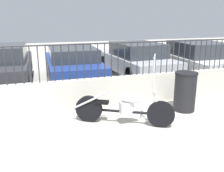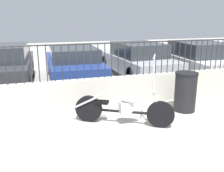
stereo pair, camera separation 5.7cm
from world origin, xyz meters
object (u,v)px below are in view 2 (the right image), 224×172
at_px(trash_bin, 185,92).
at_px(car_dark_grey, 1,66).
at_px(motorcycle_black, 119,107).
at_px(car_blue, 74,64).
at_px(car_silver, 137,59).
at_px(car_white, 196,59).

relative_size(trash_bin, car_dark_grey, 0.24).
xyz_separation_m(motorcycle_black, car_dark_grey, (-2.66, 3.89, 0.32)).
distance_m(car_dark_grey, car_blue, 2.35).
relative_size(motorcycle_black, car_silver, 0.45).
distance_m(car_blue, car_silver, 2.46).
height_order(car_dark_grey, car_silver, car_dark_grey).
bearing_deg(car_silver, car_blue, 89.13).
height_order(motorcycle_black, car_white, motorcycle_black).
xyz_separation_m(motorcycle_black, car_white, (4.36, 3.43, 0.29)).
xyz_separation_m(trash_bin, car_white, (2.57, 3.16, 0.18)).
bearing_deg(car_silver, trash_bin, 172.09).
distance_m(trash_bin, car_dark_grey, 5.75).
relative_size(trash_bin, car_blue, 0.23).
relative_size(car_dark_grey, car_silver, 0.95).
relative_size(motorcycle_black, car_blue, 0.47).
xyz_separation_m(trash_bin, car_silver, (0.35, 3.83, 0.17)).
bearing_deg(car_dark_grey, trash_bin, -126.35).
distance_m(car_dark_grey, car_silver, 4.81).
bearing_deg(trash_bin, car_dark_grey, 140.83).
bearing_deg(trash_bin, car_silver, 84.77).
xyz_separation_m(car_dark_grey, car_silver, (4.80, 0.20, -0.04)).
height_order(motorcycle_black, car_dark_grey, motorcycle_black).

